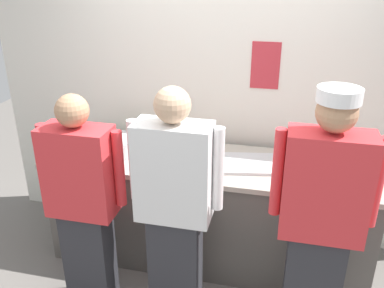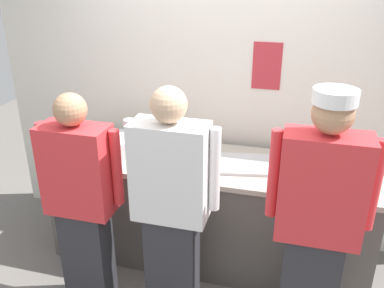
{
  "view_description": "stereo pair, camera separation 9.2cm",
  "coord_description": "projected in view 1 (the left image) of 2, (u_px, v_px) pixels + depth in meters",
  "views": [
    {
      "loc": [
        0.55,
        -2.5,
        2.35
      ],
      "look_at": [
        -0.14,
        0.42,
        1.03
      ],
      "focal_mm": 38.73,
      "sensor_mm": 36.0,
      "label": 1
    },
    {
      "loc": [
        0.64,
        -2.48,
        2.35
      ],
      "look_at": [
        -0.14,
        0.42,
        1.03
      ],
      "focal_mm": 38.73,
      "sensor_mm": 36.0,
      "label": 2
    }
  ],
  "objects": [
    {
      "name": "ground_plane",
      "position": [
        197.0,
        285.0,
        3.29
      ],
      "size": [
        9.0,
        9.0,
        0.0
      ],
      "primitive_type": "plane",
      "color": "slate"
    },
    {
      "name": "wall_back",
      "position": [
        221.0,
        94.0,
        3.55
      ],
      "size": [
        4.08,
        0.11,
        2.64
      ],
      "color": "silver",
      "rests_on": "ground"
    },
    {
      "name": "prep_counter",
      "position": [
        208.0,
        210.0,
        3.45
      ],
      "size": [
        2.6,
        0.74,
        0.91
      ],
      "color": "#56514C",
      "rests_on": "ground"
    },
    {
      "name": "chef_near_left",
      "position": [
        83.0,
        203.0,
        2.81
      ],
      "size": [
        0.6,
        0.24,
        1.62
      ],
      "color": "#2D2D33",
      "rests_on": "ground"
    },
    {
      "name": "chef_center",
      "position": [
        174.0,
        206.0,
        2.68
      ],
      "size": [
        0.62,
        0.24,
        1.7
      ],
      "color": "#2D2D33",
      "rests_on": "ground"
    },
    {
      "name": "chef_far_right",
      "position": [
        321.0,
        219.0,
        2.48
      ],
      "size": [
        0.63,
        0.24,
        1.75
      ],
      "color": "#2D2D33",
      "rests_on": "ground"
    },
    {
      "name": "plate_stack_front",
      "position": [
        155.0,
        149.0,
        3.37
      ],
      "size": [
        0.23,
        0.23,
        0.08
      ],
      "color": "white",
      "rests_on": "prep_counter"
    },
    {
      "name": "plate_stack_rear",
      "position": [
        317.0,
        174.0,
        3.01
      ],
      "size": [
        0.21,
        0.21,
        0.05
      ],
      "color": "white",
      "rests_on": "prep_counter"
    },
    {
      "name": "mixing_bowl_steel",
      "position": [
        112.0,
        146.0,
        3.37
      ],
      "size": [
        0.37,
        0.37,
        0.14
      ],
      "primitive_type": "cylinder",
      "color": "#B7BABF",
      "rests_on": "prep_counter"
    },
    {
      "name": "sheet_tray",
      "position": [
        245.0,
        164.0,
        3.2
      ],
      "size": [
        0.57,
        0.45,
        0.02
      ],
      "primitive_type": "cube",
      "rotation": [
        0.0,
        0.0,
        0.18
      ],
      "color": "#B7BABF",
      "rests_on": "prep_counter"
    },
    {
      "name": "squeeze_bottle_primary",
      "position": [
        197.0,
        147.0,
        3.31
      ],
      "size": [
        0.06,
        0.06,
        0.18
      ],
      "color": "#E5E066",
      "rests_on": "prep_counter"
    },
    {
      "name": "squeeze_bottle_secondary",
      "position": [
        136.0,
        133.0,
        3.56
      ],
      "size": [
        0.05,
        0.05,
        0.2
      ],
      "color": "#56A333",
      "rests_on": "prep_counter"
    },
    {
      "name": "ramekin_orange_sauce",
      "position": [
        99.0,
        136.0,
        3.66
      ],
      "size": [
        0.09,
        0.09,
        0.04
      ],
      "color": "white",
      "rests_on": "prep_counter"
    },
    {
      "name": "ramekin_yellow_sauce",
      "position": [
        284.0,
        177.0,
        2.98
      ],
      "size": [
        0.09,
        0.09,
        0.04
      ],
      "color": "white",
      "rests_on": "prep_counter"
    },
    {
      "name": "ramekin_green_sauce",
      "position": [
        73.0,
        154.0,
        3.33
      ],
      "size": [
        0.1,
        0.1,
        0.05
      ],
      "color": "white",
      "rests_on": "prep_counter"
    },
    {
      "name": "ramekin_red_sauce",
      "position": [
        166.0,
        162.0,
        3.19
      ],
      "size": [
        0.09,
        0.09,
        0.04
      ],
      "color": "white",
      "rests_on": "prep_counter"
    },
    {
      "name": "deli_cup",
      "position": [
        303.0,
        156.0,
        3.24
      ],
      "size": [
        0.09,
        0.09,
        0.1
      ],
      "primitive_type": "cylinder",
      "color": "white",
      "rests_on": "prep_counter"
    }
  ]
}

